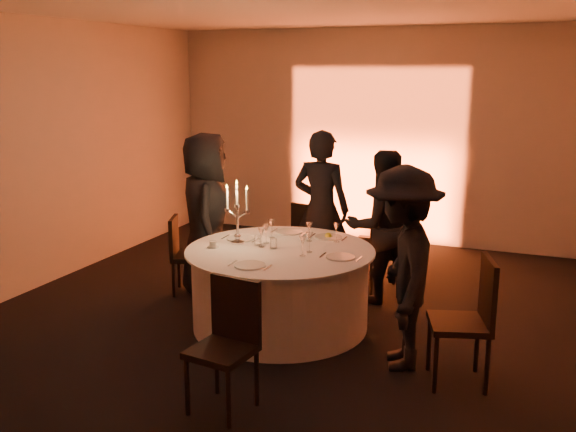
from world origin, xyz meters
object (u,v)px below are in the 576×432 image
at_px(guest_back_right, 381,226).
at_px(banquet_table, 280,288).
at_px(chair_right, 471,314).
at_px(guest_right, 402,268).
at_px(guest_left, 206,215).
at_px(chair_front, 228,337).
at_px(chair_left, 183,251).
at_px(chair_back_right, 385,250).
at_px(chair_back_left, 309,233).
at_px(guest_back_left, 321,209).
at_px(candelabra, 237,222).
at_px(coffee_cup, 213,244).

bearing_deg(guest_back_right, banquet_table, 22.64).
xyz_separation_m(chair_right, guest_right, (-0.57, 0.12, 0.26)).
height_order(chair_right, guest_left, guest_left).
relative_size(chair_front, guest_left, 0.54).
bearing_deg(banquet_table, guest_back_right, 56.32).
bearing_deg(chair_left, chair_front, -162.90).
bearing_deg(chair_left, chair_right, -128.39).
bearing_deg(chair_left, guest_left, -95.70).
height_order(chair_front, guest_left, guest_left).
height_order(banquet_table, chair_back_right, chair_back_right).
relative_size(chair_back_left, guest_back_left, 0.48).
bearing_deg(guest_back_left, banquet_table, 93.27).
distance_m(guest_left, guest_back_right, 1.88).
bearing_deg(banquet_table, chair_left, 160.74).
distance_m(guest_left, guest_back_left, 1.29).
bearing_deg(candelabra, chair_front, -66.15).
bearing_deg(chair_left, guest_back_left, -79.35).
bearing_deg(guest_back_left, coffee_cup, 70.11).
relative_size(chair_left, candelabra, 1.35).
bearing_deg(guest_left, chair_right, -136.38).
xyz_separation_m(chair_left, guest_right, (2.61, -0.87, 0.37)).
distance_m(banquet_table, chair_back_right, 1.50).
xyz_separation_m(coffee_cup, candelabra, (0.16, 0.21, 0.19)).
height_order(chair_back_right, chair_right, chair_right).
height_order(banquet_table, candelabra, candelabra).
height_order(chair_left, guest_right, guest_right).
distance_m(guest_right, coffee_cup, 1.88).
bearing_deg(chair_back_left, guest_left, 68.03).
bearing_deg(chair_front, chair_back_right, 88.41).
bearing_deg(coffee_cup, chair_back_left, 81.82).
xyz_separation_m(chair_back_left, guest_back_right, (1.06, -0.66, 0.33)).
xyz_separation_m(guest_left, coffee_cup, (0.48, -0.73, -0.09)).
distance_m(chair_left, chair_front, 2.56).
distance_m(guest_right, candelabra, 1.77).
height_order(chair_left, guest_back_left, guest_back_left).
height_order(chair_right, guest_right, guest_right).
distance_m(chair_left, coffee_cup, 1.04).
xyz_separation_m(chair_back_right, chair_front, (-0.47, -2.86, 0.06)).
relative_size(chair_back_left, chair_back_right, 0.98).
bearing_deg(chair_right, banquet_table, -122.89).
height_order(banquet_table, chair_front, chair_front).
bearing_deg(chair_back_right, guest_right, 81.87).
bearing_deg(chair_back_right, chair_back_left, -47.09).
distance_m(chair_left, guest_back_left, 1.60).
distance_m(chair_right, guest_right, 0.64).
distance_m(chair_right, candelabra, 2.39).
distance_m(chair_back_right, candelabra, 1.81).
xyz_separation_m(chair_back_left, candelabra, (-0.12, -1.70, 0.51)).
bearing_deg(banquet_table, chair_right, -15.71).
relative_size(banquet_table, chair_back_left, 2.11).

